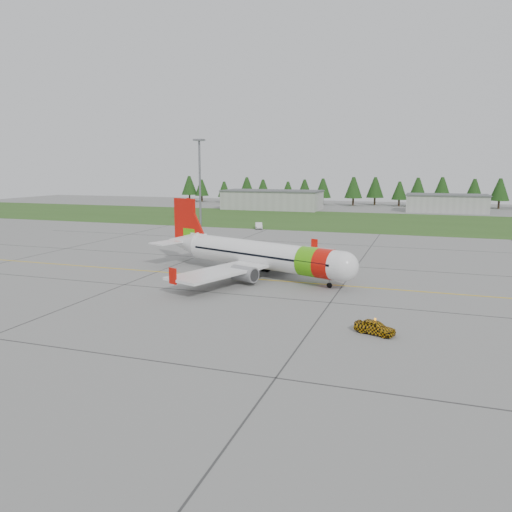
% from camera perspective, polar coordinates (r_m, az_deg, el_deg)
% --- Properties ---
extents(ground, '(320.00, 320.00, 0.00)m').
position_cam_1_polar(ground, '(55.50, -1.75, -4.46)').
color(ground, gray).
rests_on(ground, ground).
extents(aircraft, '(30.15, 28.65, 9.51)m').
position_cam_1_polar(aircraft, '(64.73, 0.33, 0.13)').
color(aircraft, white).
rests_on(aircraft, ground).
extents(follow_me_car, '(1.60, 1.73, 3.52)m').
position_cam_1_polar(follow_me_car, '(43.54, 13.49, -6.46)').
color(follow_me_car, '#DEA00C').
rests_on(follow_me_car, ground).
extents(service_van, '(1.94, 1.89, 4.36)m').
position_cam_1_polar(service_van, '(114.49, 0.32, 4.21)').
color(service_van, white).
rests_on(service_van, ground).
extents(grass_strip, '(320.00, 50.00, 0.03)m').
position_cam_1_polar(grass_strip, '(134.35, 10.65, 3.99)').
color(grass_strip, '#30561E').
rests_on(grass_strip, ground).
extents(taxi_guideline, '(120.00, 0.25, 0.02)m').
position_cam_1_polar(taxi_guideline, '(62.84, 0.82, -2.71)').
color(taxi_guideline, gold).
rests_on(taxi_guideline, ground).
extents(hangar_west, '(32.00, 14.00, 6.00)m').
position_cam_1_polar(hangar_west, '(167.93, 1.86, 6.38)').
color(hangar_west, '#A8A8A3').
rests_on(hangar_west, ground).
extents(hangar_east, '(24.00, 12.00, 5.20)m').
position_cam_1_polar(hangar_east, '(168.77, 20.95, 5.60)').
color(hangar_east, '#A8A8A3').
rests_on(hangar_east, ground).
extents(floodlight_mast, '(0.50, 0.50, 20.00)m').
position_cam_1_polar(floodlight_mast, '(119.71, -6.43, 8.16)').
color(floodlight_mast, slate).
rests_on(floodlight_mast, ground).
extents(treeline, '(160.00, 8.00, 10.00)m').
position_cam_1_polar(treeline, '(189.44, 13.17, 7.15)').
color(treeline, '#1C3F14').
rests_on(treeline, ground).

